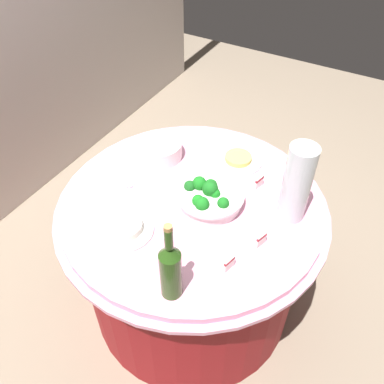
% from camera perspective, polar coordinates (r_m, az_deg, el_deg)
% --- Properties ---
extents(ground_plane, '(6.00, 6.00, 0.00)m').
position_cam_1_polar(ground_plane, '(2.31, -0.00, -14.33)').
color(ground_plane, gray).
extents(buffet_table, '(1.16, 1.16, 0.74)m').
position_cam_1_polar(buffet_table, '(2.00, -0.00, -8.62)').
color(buffet_table, maroon).
rests_on(buffet_table, ground_plane).
extents(broccoli_bowl, '(0.28, 0.28, 0.11)m').
position_cam_1_polar(broccoli_bowl, '(1.69, 2.39, -0.65)').
color(broccoli_bowl, white).
rests_on(broccoli_bowl, buffet_table).
extents(plate_stack, '(0.21, 0.21, 0.08)m').
position_cam_1_polar(plate_stack, '(1.93, -4.52, 5.89)').
color(plate_stack, white).
rests_on(plate_stack, buffet_table).
extents(wine_bottle, '(0.07, 0.07, 0.34)m').
position_cam_1_polar(wine_bottle, '(1.35, -3.00, -10.61)').
color(wine_bottle, '#264915').
rests_on(wine_bottle, buffet_table).
extents(decorative_fruit_vase, '(0.11, 0.11, 0.34)m').
position_cam_1_polar(decorative_fruit_vase, '(1.62, 14.22, 0.68)').
color(decorative_fruit_vase, silver).
rests_on(decorative_fruit_vase, buffet_table).
extents(serving_tongs, '(0.11, 0.16, 0.01)m').
position_cam_1_polar(serving_tongs, '(1.86, -9.44, 2.08)').
color(serving_tongs, silver).
rests_on(serving_tongs, buffet_table).
extents(food_plate_noodles, '(0.22, 0.22, 0.03)m').
position_cam_1_polar(food_plate_noodles, '(1.93, 6.41, 4.47)').
color(food_plate_noodles, white).
rests_on(food_plate_noodles, buffet_table).
extents(food_plate_rice, '(0.22, 0.22, 0.04)m').
position_cam_1_polar(food_plate_rice, '(1.62, -9.24, -5.01)').
color(food_plate_rice, white).
rests_on(food_plate_rice, buffet_table).
extents(label_placard_front, '(0.05, 0.02, 0.05)m').
position_cam_1_polar(label_placard_front, '(1.48, 5.20, -9.83)').
color(label_placard_front, white).
rests_on(label_placard_front, buffet_table).
extents(label_placard_mid, '(0.05, 0.02, 0.05)m').
position_cam_1_polar(label_placard_mid, '(1.57, 9.60, -6.50)').
color(label_placard_mid, white).
rests_on(label_placard_mid, buffet_table).
extents(label_placard_rear, '(0.05, 0.02, 0.05)m').
position_cam_1_polar(label_placard_rear, '(1.79, 9.31, 1.40)').
color(label_placard_rear, white).
rests_on(label_placard_rear, buffet_table).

